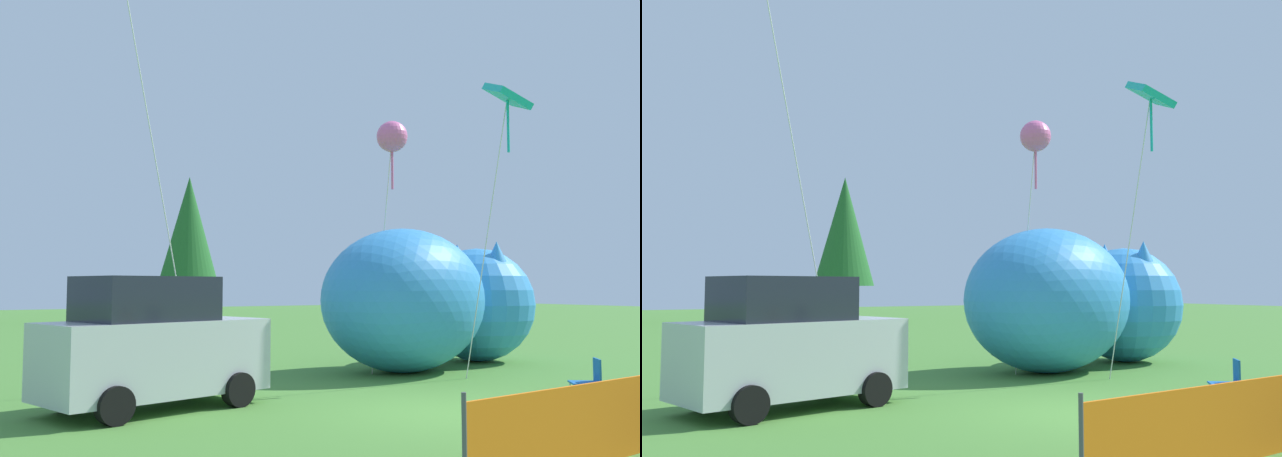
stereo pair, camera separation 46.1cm
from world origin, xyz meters
TOP-DOWN VIEW (x-y plane):
  - ground_plane at (0.00, 0.00)m, footprint 120.00×120.00m
  - parked_car at (-4.18, 2.92)m, footprint 4.16×2.55m
  - folding_chair at (2.58, -0.72)m, footprint 0.67×0.67m
  - inflatable_cat at (3.91, 5.22)m, footprint 7.75×4.93m
  - kite_teal_diamond at (3.81, 2.28)m, footprint 1.11×1.50m
  - kite_pink_octopus at (2.26, 4.60)m, footprint 0.76×0.85m
  - horizon_tree_mid at (7.79, 33.04)m, footprint 3.77×3.77m

SIDE VIEW (x-z plane):
  - ground_plane at x=0.00m, z-range 0.00..0.00m
  - folding_chair at x=2.58m, z-range 0.07..0.90m
  - parked_car at x=-4.18m, z-range -0.04..2.24m
  - inflatable_cat at x=3.91m, z-range -0.13..3.41m
  - horizon_tree_mid at x=7.79m, z-range 1.02..10.01m
  - kite_pink_octopus at x=2.26m, z-range 2.67..8.82m
  - kite_teal_diamond at x=3.81m, z-range 2.92..9.77m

